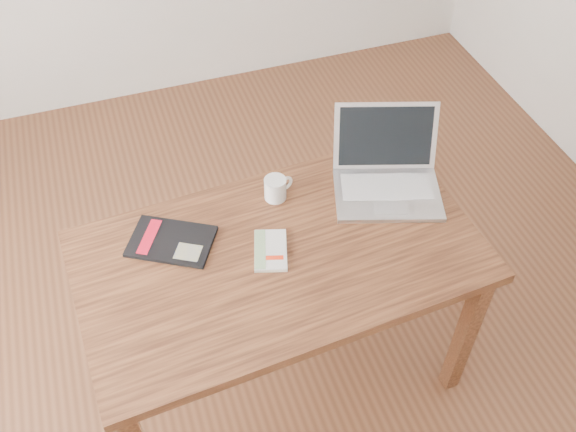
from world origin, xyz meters
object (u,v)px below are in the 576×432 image
object	(u,v)px
white_guidebook	(270,250)
coffee_mug	(276,188)
black_guidebook	(171,241)
desk	(280,269)
laptop	(387,174)

from	to	relation	value
white_guidebook	coffee_mug	bearing A→B (deg)	84.62
black_guidebook	coffee_mug	size ratio (longest dim) A/B	2.92
white_guidebook	desk	bearing A→B (deg)	-9.18
white_guidebook	coffee_mug	distance (m)	0.26
coffee_mug	white_guidebook	bearing A→B (deg)	-129.60
desk	coffee_mug	xyz separation A→B (m)	(0.07, 0.25, 0.13)
white_guidebook	laptop	bearing A→B (deg)	35.91
white_guidebook	black_guidebook	size ratio (longest dim) A/B	0.60
black_guidebook	desk	bearing A→B (deg)	-85.77
white_guidebook	black_guidebook	xyz separation A→B (m)	(-0.30, 0.15, 0.00)
laptop	coffee_mug	size ratio (longest dim) A/B	4.14
white_guidebook	laptop	size ratio (longest dim) A/B	0.42
black_guidebook	coffee_mug	distance (m)	0.41
white_guidebook	black_guidebook	distance (m)	0.34
black_guidebook	coffee_mug	world-z (taller)	coffee_mug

